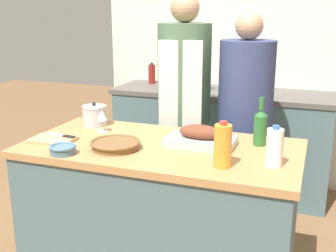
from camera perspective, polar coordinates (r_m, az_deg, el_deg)
name	(u,v)px	position (r m, az deg, el deg)	size (l,w,h in m)	color
kitchen_island	(161,217)	(2.51, -0.93, -12.20)	(1.53, 0.78, 0.88)	#4C666B
back_counter	(220,141)	(3.85, 7.10, -1.96)	(1.93, 0.60, 0.92)	#4C666B
back_wall	(232,47)	(4.03, 8.64, 10.57)	(2.43, 0.10, 2.55)	silver
roasting_pan	(201,138)	(2.33, 4.44, -1.59)	(0.38, 0.22, 0.12)	#BCBCC1
wicker_basket	(115,144)	(2.29, -7.15, -2.48)	(0.27, 0.27, 0.04)	brown
cutting_board	(52,140)	(2.49, -15.40, -1.83)	(0.26, 0.18, 0.02)	tan
stock_pot	(94,115)	(2.76, -9.94, 1.41)	(0.16, 0.16, 0.15)	#B7B7BC
mixing_bowl	(63,149)	(2.26, -14.09, -3.05)	(0.14, 0.14, 0.05)	slate
juice_jug	(223,146)	(2.01, 7.42, -2.67)	(0.08, 0.08, 0.23)	orange
milk_jug	(275,147)	(2.07, 14.25, -2.83)	(0.08, 0.08, 0.20)	white
wine_bottle_green	(260,126)	(2.37, 12.39, -0.07)	(0.07, 0.07, 0.27)	#28662D
wine_glass_left	(102,116)	(2.60, -8.94, 1.32)	(0.07, 0.07, 0.14)	silver
knife_chef	(62,135)	(2.52, -14.21, -1.23)	(0.21, 0.06, 0.01)	#B7B7BC
knife_paring	(61,142)	(2.39, -14.25, -2.16)	(0.15, 0.06, 0.01)	#B7B7BC
stand_mixer	(196,76)	(3.69, 3.86, 6.75)	(0.18, 0.14, 0.31)	silver
condiment_bottle_tall	(152,74)	(4.07, -2.21, 7.06)	(0.07, 0.07, 0.20)	maroon
condiment_bottle_short	(243,82)	(3.67, 10.07, 5.87)	(0.07, 0.07, 0.19)	#332D28
condiment_bottle_extra	(184,79)	(3.97, 2.21, 6.44)	(0.05, 0.05, 0.14)	#234C28
person_cook_aproned	(184,104)	(3.04, 2.17, 2.95)	(0.38, 0.40, 1.72)	beige
person_cook_guest	(245,118)	(2.99, 10.34, 1.05)	(0.38, 0.38, 1.60)	beige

